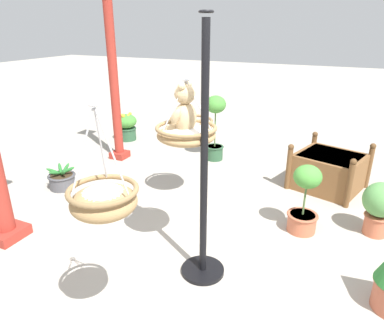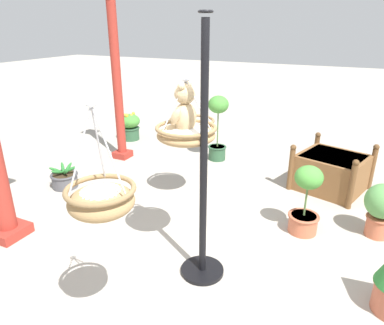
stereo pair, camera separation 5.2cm
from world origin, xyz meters
TOP-DOWN VIEW (x-y plane):
  - ground_plane at (0.00, 0.00)m, footprint 40.00×40.00m
  - display_pole_central at (-0.25, -0.19)m, footprint 0.44×0.44m
  - hanging_basket_with_teddy at (-0.10, 0.06)m, footprint 0.58×0.58m
  - teddy_bear at (-0.10, 0.08)m, footprint 0.34×0.30m
  - hanging_basket_left_high at (-1.33, 0.08)m, footprint 0.48×0.48m
  - hanging_basket_right_low at (1.15, 0.60)m, footprint 0.62×0.62m
  - greenhouse_pillar_right at (2.14, 2.53)m, footprint 0.31×0.31m
  - wooden_planter_box at (2.39, -1.17)m, footprint 1.17×1.20m
  - potted_plant_fern_front at (0.67, 2.56)m, footprint 0.43×0.42m
  - potted_plant_flowering_red at (0.97, -0.99)m, footprint 0.38×0.38m
  - potted_plant_tall_leafy at (1.27, -1.81)m, footprint 0.41×0.41m
  - potted_plant_small_succulent at (3.13, 3.03)m, footprint 0.45×0.45m
  - potted_plant_conical_shrub at (2.81, 0.86)m, footprint 0.37×0.37m

SIDE VIEW (x-z plane):
  - ground_plane at x=0.00m, z-range 0.00..0.00m
  - potted_plant_fern_front at x=0.67m, z-range -0.04..0.33m
  - wooden_planter_box at x=2.39m, z-range -0.07..0.66m
  - potted_plant_small_succulent at x=3.13m, z-range 0.00..0.61m
  - potted_plant_tall_leafy at x=1.27m, z-range 0.05..0.72m
  - potted_plant_flowering_red at x=0.97m, z-range -0.02..0.85m
  - potted_plant_conical_shrub at x=2.81m, z-range 0.07..1.27m
  - display_pole_central at x=-0.25m, z-range -0.47..2.02m
  - hanging_basket_right_low at x=1.15m, z-range 0.77..1.44m
  - hanging_basket_left_high at x=-1.33m, z-range 0.91..1.67m
  - hanging_basket_with_teddy at x=-0.10m, z-range 1.11..1.71m
  - greenhouse_pillar_right at x=2.14m, z-range -0.05..2.99m
  - teddy_bear at x=-0.10m, z-range 1.38..1.86m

